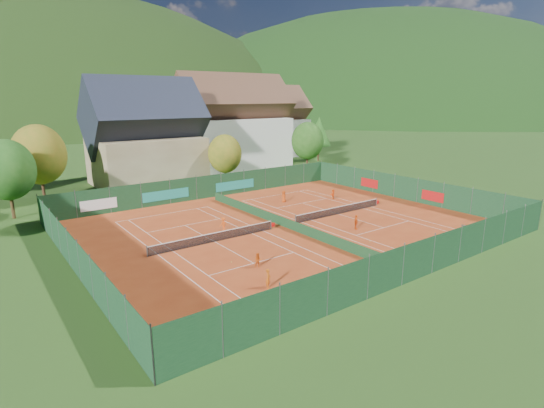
{
  "coord_description": "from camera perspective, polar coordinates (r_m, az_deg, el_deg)",
  "views": [
    {
      "loc": [
        -25.7,
        -32.9,
        13.05
      ],
      "look_at": [
        0.0,
        2.0,
        2.0
      ],
      "focal_mm": 28.0,
      "sensor_mm": 36.0,
      "label": 1
    }
  ],
  "objects": [
    {
      "name": "fence_east",
      "position": [
        57.51,
        17.47,
        2.03
      ],
      "size": [
        0.09,
        32.0,
        3.0
      ],
      "color": "#153C21",
      "rests_on": "ground"
    },
    {
      "name": "clay_pad",
      "position": [
        43.73,
        1.56,
        -3.06
      ],
      "size": [
        40.0,
        32.0,
        0.01
      ],
      "primitive_type": "cube",
      "color": "#AD3E19",
      "rests_on": "ground"
    },
    {
      "name": "tennis_net_right",
      "position": [
        48.84,
        9.13,
        -0.76
      ],
      "size": [
        13.3,
        0.1,
        1.02
      ],
      "color": "#59595B",
      "rests_on": "ground"
    },
    {
      "name": "fence_north",
      "position": [
        56.23,
        -8.87,
        2.24
      ],
      "size": [
        40.0,
        0.1,
        3.0
      ],
      "color": "#14381D",
      "rests_on": "ground"
    },
    {
      "name": "court_divider",
      "position": [
        43.59,
        1.56,
        -2.43
      ],
      "size": [
        0.03,
        28.8,
        1.0
      ],
      "color": "#153A1E",
      "rests_on": "ground"
    },
    {
      "name": "loose_ball_3",
      "position": [
        46.71,
        -7.54,
        -2.01
      ],
      "size": [
        0.07,
        0.07,
        0.07
      ],
      "primitive_type": "sphere",
      "color": "#CCD833",
      "rests_on": "ground"
    },
    {
      "name": "hotel_block_b",
      "position": [
        95.17,
        -0.46,
        10.43
      ],
      "size": [
        17.28,
        10.0,
        15.5
      ],
      "color": "silver",
      "rests_on": "ground"
    },
    {
      "name": "court_markings_left",
      "position": [
        39.56,
        -7.66,
        -5.07
      ],
      "size": [
        11.03,
        23.83,
        0.0
      ],
      "color": "white",
      "rests_on": "ground"
    },
    {
      "name": "tennis_net_left",
      "position": [
        39.47,
        -7.49,
        -4.35
      ],
      "size": [
        13.3,
        0.1,
        1.02
      ],
      "color": "#59595B",
      "rests_on": "ground"
    },
    {
      "name": "loose_ball_1",
      "position": [
        40.24,
        13.03,
        -4.95
      ],
      "size": [
        0.07,
        0.07,
        0.07
      ],
      "primitive_type": "sphere",
      "color": "#CCD833",
      "rests_on": "ground"
    },
    {
      "name": "loose_ball_4",
      "position": [
        48.16,
        14.59,
        -1.85
      ],
      "size": [
        0.07,
        0.07,
        0.07
      ],
      "primitive_type": "sphere",
      "color": "#CCD833",
      "rests_on": "ground"
    },
    {
      "name": "player_left_far",
      "position": [
        42.63,
        -6.56,
        -2.66
      ],
      "size": [
        0.9,
        0.55,
        1.35
      ],
      "primitive_type": "imported",
      "rotation": [
        0.0,
        0.0,
        3.2
      ],
      "color": "#F65915",
      "rests_on": "ground"
    },
    {
      "name": "hotel_block_a",
      "position": [
        80.73,
        -5.25,
        10.22
      ],
      "size": [
        21.6,
        11.0,
        17.25
      ],
      "color": "silver",
      "rests_on": "ground"
    },
    {
      "name": "ball_hopper",
      "position": [
        45.87,
        24.54,
        -2.83
      ],
      "size": [
        0.34,
        0.34,
        0.8
      ],
      "color": "slate",
      "rests_on": "ground"
    },
    {
      "name": "loose_ball_2",
      "position": [
        47.26,
        4.13,
        -1.72
      ],
      "size": [
        0.07,
        0.07,
        0.07
      ],
      "primitive_type": "sphere",
      "color": "#CCD833",
      "rests_on": "ground"
    },
    {
      "name": "chalet",
      "position": [
        67.17,
        -16.62,
        8.23
      ],
      "size": [
        16.2,
        12.0,
        16.0
      ],
      "color": "tan",
      "rests_on": "ground"
    },
    {
      "name": "tree_center",
      "position": [
        63.94,
        -6.35,
        6.73
      ],
      "size": [
        5.01,
        5.01,
        7.6
      ],
      "color": "#4A2A1A",
      "rests_on": "ground"
    },
    {
      "name": "tree_east_back",
      "position": [
        89.59,
        -1.04,
        10.26
      ],
      "size": [
        7.15,
        7.15,
        10.86
      ],
      "color": "#4E331C",
      "rests_on": "ground"
    },
    {
      "name": "tree_west_front",
      "position": [
        53.58,
        -32.08,
        3.9
      ],
      "size": [
        5.72,
        5.72,
        8.69
      ],
      "color": "#4C361B",
      "rests_on": "ground"
    },
    {
      "name": "mountain_backdrop",
      "position": [
        276.9,
        -24.39,
        2.04
      ],
      "size": [
        820.0,
        530.0,
        242.0
      ],
      "color": "black",
      "rests_on": "ground"
    },
    {
      "name": "ground",
      "position": [
        43.74,
        1.56,
        -3.09
      ],
      "size": [
        600.0,
        600.0,
        0.0
      ],
      "primitive_type": "plane",
      "color": "#244917",
      "rests_on": "ground"
    },
    {
      "name": "player_right_far_a",
      "position": [
        53.59,
        1.58,
        1.04
      ],
      "size": [
        0.81,
        0.6,
        1.52
      ],
      "primitive_type": "imported",
      "rotation": [
        0.0,
        0.0,
        3.3
      ],
      "color": "#CC4712",
      "rests_on": "ground"
    },
    {
      "name": "loose_ball_0",
      "position": [
        34.76,
        -5.47,
        -7.75
      ],
      "size": [
        0.07,
        0.07,
        0.07
      ],
      "primitive_type": "sphere",
      "color": "#CCD833",
      "rests_on": "ground"
    },
    {
      "name": "player_left_near",
      "position": [
        29.95,
        -0.51,
        -9.98
      ],
      "size": [
        0.62,
        0.62,
        1.46
      ],
      "primitive_type": "imported",
      "rotation": [
        0.0,
        0.0,
        0.78
      ],
      "color": "#CA5A12",
      "rests_on": "ground"
    },
    {
      "name": "fence_west",
      "position": [
        35.33,
        -25.14,
        -6.19
      ],
      "size": [
        0.04,
        32.0,
        3.0
      ],
      "color": "#143820",
      "rests_on": "ground"
    },
    {
      "name": "tree_east_front",
      "position": [
        75.93,
        4.8,
        8.47
      ],
      "size": [
        5.72,
        5.72,
        8.69
      ],
      "color": "#4B2D1B",
      "rests_on": "ground"
    },
    {
      "name": "player_right_near",
      "position": [
        43.48,
        11.22,
        -2.4
      ],
      "size": [
        0.95,
        0.75,
        1.51
      ],
      "primitive_type": "imported",
      "rotation": [
        0.0,
        0.0,
        0.5
      ],
      "color": "orange",
      "rests_on": "ground"
    },
    {
      "name": "tree_east_mid",
      "position": [
        88.45,
        6.32,
        9.69
      ],
      "size": [
        5.04,
        5.04,
        9.0
      ],
      "color": "#412A17",
      "rests_on": "ground"
    },
    {
      "name": "player_right_far_b",
      "position": [
        55.74,
        8.19,
        1.33
      ],
      "size": [
        1.3,
        0.85,
        1.34
      ],
      "primitive_type": "imported",
      "rotation": [
        0.0,
        0.0,
        3.54
      ],
      "color": "#F75915",
      "rests_on": "ground"
    },
    {
      "name": "fence_south",
      "position": [
        32.85,
        19.11,
        -7.11
      ],
      "size": [
        40.0,
        0.04,
        3.0
      ],
      "color": "#13361C",
      "rests_on": "ground"
    },
    {
      "name": "tree_west_mid",
      "position": [
        59.81,
        -28.87,
        5.84
      ],
      "size": [
        6.44,
        6.44,
        9.78
      ],
      "color": "#492B1A",
      "rests_on": "ground"
    },
    {
      "name": "player_left_mid",
      "position": [
        33.4,
        -1.89,
        -7.57
      ],
      "size": [
        0.74,
        0.69,
        1.21
      ],
      "primitive_type": "imported",
      "rotation": [
        0.0,
        0.0,
        -0.53
      ],
      "color": "#D25312",
      "rests_on": "ground"
    },
    {
      "name": "court_markings_right",
      "position": [
        48.86,
        8.98,
        -1.35
      ],
      "size": [
        11.03,
        23.83,
        0.0
      ],
      "color": "white",
      "rests_on": "ground"
    }
  ]
}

